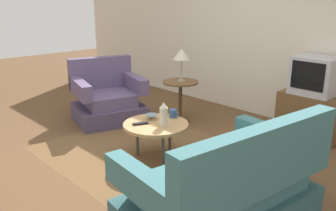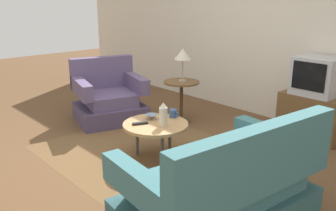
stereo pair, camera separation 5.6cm
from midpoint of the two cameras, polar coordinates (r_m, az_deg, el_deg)
name	(u,v)px [view 2 (the right image)]	position (r m, az deg, el deg)	size (l,w,h in m)	color
ground_plane	(144,157)	(4.15, -3.49, -8.08)	(16.00, 16.00, 0.00)	brown
back_wall	(267,25)	(5.54, 15.75, 12.16)	(9.00, 0.12, 2.70)	beige
area_rug	(156,157)	(4.12, -1.53, -8.23)	(2.61, 1.97, 0.00)	brown
armchair	(109,99)	(5.34, -9.09, 1.00)	(1.06, 1.14, 0.89)	#4B3E5C
couch	(223,190)	(2.92, 9.33, -13.12)	(1.07, 1.64, 0.92)	#325C60
coffee_table	(156,126)	(3.97, -1.57, -3.28)	(0.72, 0.72, 0.41)	tan
side_table	(181,93)	(5.14, 2.46, 2.04)	(0.50, 0.50, 0.60)	brown
tv_stand	(312,116)	(4.99, 22.22, -1.49)	(0.78, 0.49, 0.57)	brown
television	(317,76)	(4.86, 22.89, 4.33)	(0.52, 0.47, 0.47)	#B7B7BC
table_lamp	(183,55)	(5.03, 2.67, 8.02)	(0.24, 0.24, 0.46)	#9E937A
vase	(163,115)	(3.85, -0.33, -1.44)	(0.09, 0.09, 0.26)	beige
mug	(173,113)	(4.14, 1.23, -1.27)	(0.14, 0.09, 0.09)	#335184
bowl	(151,117)	(4.09, -2.25, -1.80)	(0.15, 0.15, 0.06)	slate
tv_remote_dark	(140,123)	(3.94, -4.03, -2.84)	(0.11, 0.18, 0.02)	black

